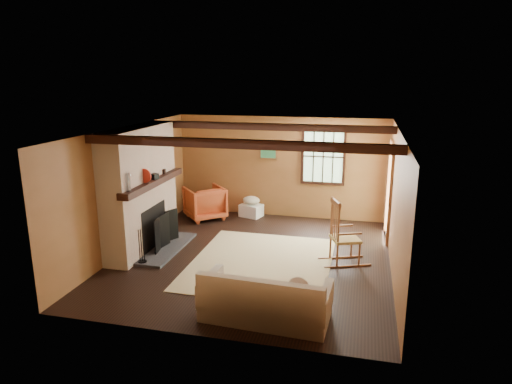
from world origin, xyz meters
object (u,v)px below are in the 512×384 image
(sofa, at_px, (265,303))
(armchair, at_px, (205,203))
(fireplace, at_px, (142,194))
(rocking_chair, at_px, (343,236))
(laundry_basket, at_px, (251,210))

(sofa, xyz_separation_m, armchair, (-2.40, 4.23, 0.13))
(fireplace, xyz_separation_m, sofa, (2.93, -2.14, -0.84))
(rocking_chair, bearing_deg, sofa, 136.13)
(laundry_basket, bearing_deg, sofa, -73.57)
(laundry_basket, bearing_deg, rocking_chair, -45.55)
(fireplace, bearing_deg, rocking_chair, 2.33)
(armchair, bearing_deg, fireplace, 34.89)
(fireplace, height_order, sofa, fireplace)
(fireplace, bearing_deg, laundry_basket, 58.06)
(fireplace, xyz_separation_m, armchair, (0.52, 2.09, -0.71))
(fireplace, height_order, laundry_basket, fireplace)
(laundry_basket, height_order, armchair, armchair)
(armchair, bearing_deg, sofa, 78.54)
(rocking_chair, distance_m, armchair, 3.86)
(sofa, bearing_deg, laundry_basket, 109.63)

